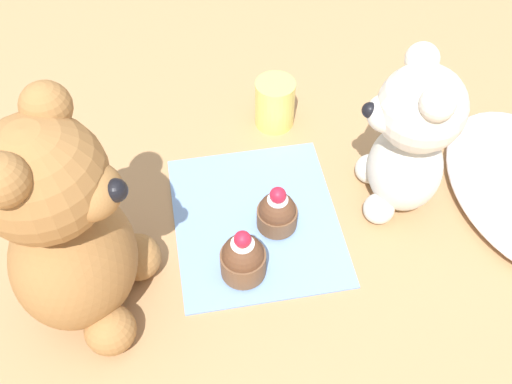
# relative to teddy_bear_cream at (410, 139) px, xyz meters

# --- Properties ---
(ground_plane) EXTENTS (4.00, 4.00, 0.00)m
(ground_plane) POSITION_rel_teddy_bear_cream_xyz_m (0.01, -0.18, -0.11)
(ground_plane) COLOR tan
(knitted_placemat) EXTENTS (0.23, 0.20, 0.01)m
(knitted_placemat) POSITION_rel_teddy_bear_cream_xyz_m (0.01, -0.18, -0.10)
(knitted_placemat) COLOR #7A9ED1
(knitted_placemat) RESTS_ON ground_plane
(teddy_bear_cream) EXTENTS (0.11, 0.12, 0.21)m
(teddy_bear_cream) POSITION_rel_teddy_bear_cream_xyz_m (0.00, 0.00, 0.00)
(teddy_bear_cream) COLOR silver
(teddy_bear_cream) RESTS_ON ground_plane
(teddy_bear_tan) EXTENTS (0.17, 0.17, 0.27)m
(teddy_bear_tan) POSITION_rel_teddy_bear_cream_xyz_m (0.08, -0.38, 0.02)
(teddy_bear_tan) COLOR #A3703D
(teddy_bear_tan) RESTS_ON ground_plane
(cupcake_near_cream_bear) EXTENTS (0.05, 0.05, 0.07)m
(cupcake_near_cream_bear) POSITION_rel_teddy_bear_cream_xyz_m (0.02, -0.16, -0.08)
(cupcake_near_cream_bear) COLOR brown
(cupcake_near_cream_bear) RESTS_ON knitted_placemat
(cupcake_near_tan_bear) EXTENTS (0.05, 0.05, 0.07)m
(cupcake_near_tan_bear) POSITION_rel_teddy_bear_cream_xyz_m (0.08, -0.21, -0.07)
(cupcake_near_tan_bear) COLOR brown
(cupcake_near_tan_bear) RESTS_ON knitted_placemat
(juice_glass) EXTENTS (0.05, 0.05, 0.07)m
(juice_glass) POSITION_rel_teddy_bear_cream_xyz_m (-0.16, -0.12, -0.07)
(juice_glass) COLOR #EADB66
(juice_glass) RESTS_ON ground_plane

